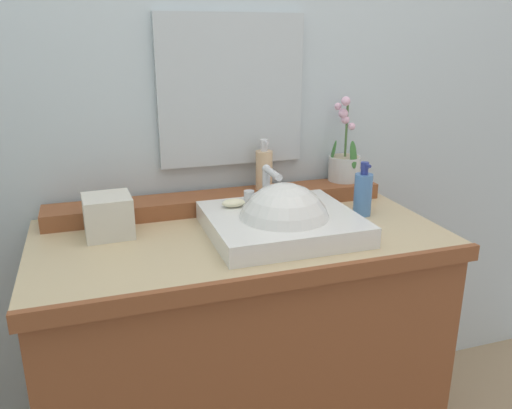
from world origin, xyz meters
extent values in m
cube|color=silver|center=(0.00, 0.40, 1.25)|extent=(2.90, 0.20, 2.49)
cube|color=brown|center=(0.00, 0.00, 0.40)|extent=(1.14, 0.57, 0.80)
cube|color=tan|center=(0.00, 0.00, 0.81)|extent=(1.16, 0.59, 0.04)
cube|color=brown|center=(0.00, -0.30, 0.81)|extent=(1.16, 0.02, 0.04)
cube|color=brown|center=(0.00, 0.22, 0.86)|extent=(1.09, 0.13, 0.05)
cube|color=white|center=(0.11, -0.04, 0.86)|extent=(0.42, 0.38, 0.06)
sphere|color=white|center=(0.11, -0.06, 0.85)|extent=(0.27, 0.27, 0.27)
cylinder|color=silver|center=(0.11, 0.09, 0.94)|extent=(0.02, 0.02, 0.10)
cylinder|color=silver|center=(0.11, 0.04, 0.99)|extent=(0.02, 0.11, 0.02)
sphere|color=silver|center=(0.11, 0.09, 0.99)|extent=(0.03, 0.03, 0.03)
cylinder|color=silver|center=(0.06, 0.09, 0.91)|extent=(0.03, 0.03, 0.04)
cylinder|color=silver|center=(0.17, 0.09, 0.91)|extent=(0.03, 0.03, 0.04)
ellipsoid|color=beige|center=(0.00, 0.06, 0.90)|extent=(0.07, 0.04, 0.02)
cylinder|color=silver|center=(0.46, 0.25, 0.93)|extent=(0.11, 0.11, 0.09)
cylinder|color=tan|center=(0.46, 0.25, 0.96)|extent=(0.10, 0.10, 0.01)
cylinder|color=#476B38|center=(0.46, 0.25, 1.06)|extent=(0.01, 0.01, 0.19)
ellipsoid|color=#387033|center=(0.42, 0.25, 0.98)|extent=(0.03, 0.03, 0.09)
ellipsoid|color=#387033|center=(0.46, 0.20, 0.98)|extent=(0.03, 0.03, 0.09)
sphere|color=#E8B3CD|center=(0.47, 0.24, 1.07)|extent=(0.02, 0.02, 0.02)
sphere|color=#E8B3CD|center=(0.45, 0.25, 1.10)|extent=(0.03, 0.03, 0.03)
sphere|color=#E8B3CD|center=(0.44, 0.25, 1.12)|extent=(0.03, 0.03, 0.03)
sphere|color=#E8B3CD|center=(0.43, 0.27, 1.14)|extent=(0.03, 0.03, 0.03)
sphere|color=#E8B3CD|center=(0.44, 0.23, 1.16)|extent=(0.03, 0.03, 0.03)
cylinder|color=#D9B286|center=(0.15, 0.23, 0.95)|extent=(0.06, 0.06, 0.13)
cylinder|color=silver|center=(0.15, 0.23, 1.02)|extent=(0.02, 0.02, 0.02)
cylinder|color=silver|center=(0.15, 0.23, 1.04)|extent=(0.03, 0.03, 0.02)
cylinder|color=silver|center=(0.15, 0.22, 1.04)|extent=(0.01, 0.03, 0.01)
cylinder|color=#4A7AB7|center=(0.41, 0.03, 0.90)|extent=(0.06, 0.06, 0.13)
cylinder|color=navy|center=(0.41, 0.03, 0.97)|extent=(0.02, 0.02, 0.02)
cylinder|color=navy|center=(0.41, 0.03, 0.99)|extent=(0.03, 0.03, 0.02)
cylinder|color=navy|center=(0.41, 0.01, 1.00)|extent=(0.01, 0.03, 0.01)
cube|color=beige|center=(-0.36, 0.09, 0.89)|extent=(0.14, 0.14, 0.12)
cube|color=silver|center=(0.06, 0.29, 1.20)|extent=(0.48, 0.02, 0.48)
camera|label=1|loc=(-0.39, -1.33, 1.37)|focal=36.10mm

